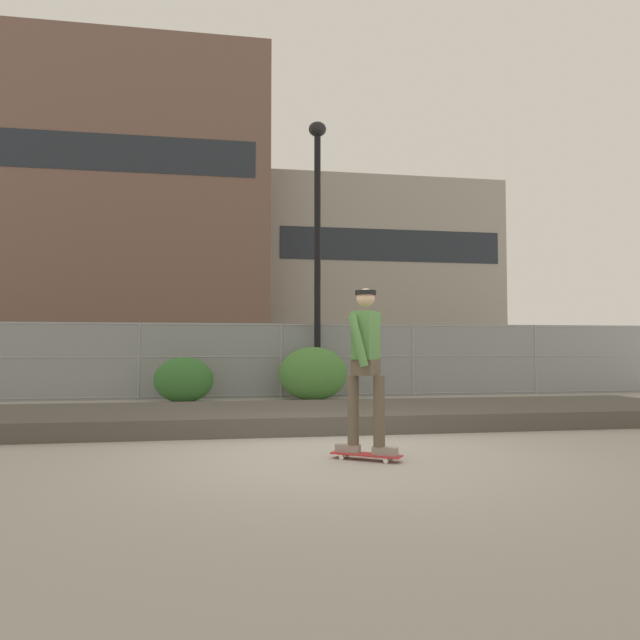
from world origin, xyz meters
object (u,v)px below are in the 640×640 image
Objects in this scene: shrub_left at (184,380)px; skater at (366,358)px; street_lamp at (317,225)px; skateboard at (366,455)px; parked_car_near at (127,361)px; shrub_center at (313,374)px.

skater is at bearing -70.83° from shrub_left.
skater is 0.27× the size of street_lamp.
shrub_left reaches higher than skateboard.
skateboard is 0.18× the size of parked_car_near.
shrub_center is (0.49, 7.20, -0.51)m from skater.
skateboard is 0.48× the size of shrub_center.
skater is 11.97m from parked_car_near.
skateboard is 1.08m from skater.
parked_car_near reaches higher than shrub_center.
skater is at bearing -68.68° from parked_car_near.
street_lamp reaches higher than skater.
shrub_center is (2.97, 0.08, 0.11)m from shrub_left.
parked_car_near is 4.45m from shrub_left.
shrub_center is (-0.19, -0.51, -3.64)m from street_lamp.
skateboard is 7.56m from shrub_left.
skater is 1.39× the size of shrub_left.
skater reaches higher than shrub_center.
shrub_left is at bearing -178.52° from shrub_center.
skateboard is 11.99m from parked_car_near.
street_lamp is 5.16× the size of shrub_left.
parked_car_near is 2.72× the size of shrub_center.
shrub_left is (-3.16, -0.59, -3.76)m from street_lamp.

